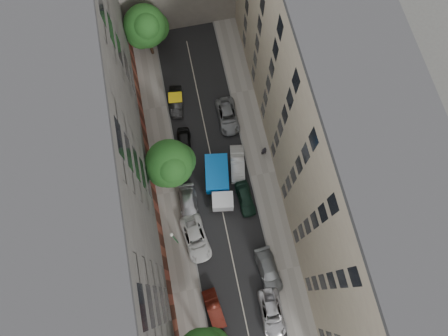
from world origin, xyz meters
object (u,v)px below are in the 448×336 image
object	(u,v)px
car_left_1	(214,309)
car_right_3	(237,164)
car_left_5	(176,102)
tree_far	(146,28)
car_left_4	(184,143)
tree_mid	(171,165)
car_left_3	(189,206)
car_right_1	(269,271)
lamp_post	(174,238)
pedestrian	(264,151)
tarp_truck	(219,182)
car_right_0	(272,313)
car_right_4	(228,116)
car_right_2	(245,199)
car_left_2	(196,238)

from	to	relation	value
car_left_1	car_right_3	world-z (taller)	car_right_3
car_left_5	tree_far	bearing A→B (deg)	109.16
car_left_4	car_right_3	distance (m)	6.77
car_right_3	tree_mid	distance (m)	8.36
car_left_3	car_right_3	size ratio (longest dim) A/B	1.11
car_left_1	car_left_4	bearing A→B (deg)	81.92
car_right_1	lamp_post	xyz separation A→B (m)	(-9.01, 4.98, 3.13)
car_left_4	car_left_1	bearing A→B (deg)	-84.87
tree_mid	pedestrian	distance (m)	11.30
car_left_3	tree_mid	size ratio (longest dim) A/B	0.69
tarp_truck	car_right_0	bearing A→B (deg)	-70.93
car_left_3	car_right_0	xyz separation A→B (m)	(6.40, -12.80, -0.04)
car_left_5	car_right_1	size ratio (longest dim) A/B	0.85
tree_far	lamp_post	size ratio (longest dim) A/B	1.33
car_left_1	car_right_0	bearing A→B (deg)	-23.06
car_right_4	car_left_3	bearing A→B (deg)	-122.42
car_left_5	car_right_4	world-z (taller)	car_right_4
car_left_5	tree_mid	world-z (taller)	tree_mid
pedestrian	tree_far	bearing A→B (deg)	-55.32
car_left_3	tree_far	distance (m)	21.43
car_left_3	car_left_5	xyz separation A→B (m)	(0.80, 13.20, -0.04)
car_right_2	lamp_post	distance (m)	9.46
car_right_4	tree_mid	xyz separation A→B (m)	(-7.45, -6.15, 4.11)
car_left_1	car_left_2	xyz separation A→B (m)	(-0.54, 7.55, 0.07)
car_left_2	car_left_5	size ratio (longest dim) A/B	1.28
car_right_3	tarp_truck	bearing A→B (deg)	-134.01
car_left_3	car_right_2	bearing A→B (deg)	-0.23
car_right_0	car_right_3	size ratio (longest dim) A/B	1.10
car_left_2	tree_far	world-z (taller)	tree_far
car_right_3	car_right_0	bearing A→B (deg)	-80.72
car_left_3	car_right_0	distance (m)	14.31
tree_far	pedestrian	xyz separation A→B (m)	(10.64, -16.30, -4.25)
car_right_1	car_left_1	bearing A→B (deg)	-163.10
tarp_truck	car_right_0	distance (m)	14.91
car_left_2	car_right_0	world-z (taller)	car_left_2
tarp_truck	tree_mid	distance (m)	6.04
tree_mid	pedestrian	size ratio (longest dim) A/B	3.96
tree_mid	car_left_4	bearing A→B (deg)	65.54
car_right_2	tree_mid	bearing A→B (deg)	147.10
car_left_2	car_right_2	xyz separation A→B (m)	(6.32, 3.25, -0.03)
car_left_3	lamp_post	xyz separation A→B (m)	(-1.93, -3.62, 3.12)
tree_far	car_left_5	bearing A→B (deg)	-77.53
car_left_2	car_right_3	xyz separation A→B (m)	(6.32, 7.45, -0.00)
car_left_3	pedestrian	xyz separation A→B (m)	(9.74, 4.61, 0.35)
car_right_1	car_right_3	size ratio (longest dim) A/B	1.09
car_right_2	tree_far	size ratio (longest dim) A/B	0.53
car_left_5	lamp_post	size ratio (longest dim) A/B	0.71
car_left_5	car_left_4	bearing A→B (deg)	-83.30
car_left_5	lamp_post	distance (m)	17.33
tree_far	car_right_4	bearing A→B (deg)	-55.67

